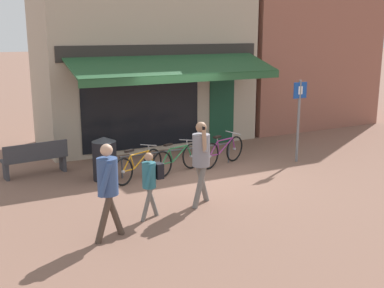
{
  "coord_description": "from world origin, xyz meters",
  "views": [
    {
      "loc": [
        -5.77,
        -10.31,
        3.59
      ],
      "look_at": [
        -0.71,
        -0.79,
        1.05
      ],
      "focal_mm": 45.0,
      "sensor_mm": 36.0,
      "label": 1
    }
  ],
  "objects_px": {
    "parking_sign": "(299,112)",
    "park_bench": "(35,158)",
    "bicycle_green": "(177,159)",
    "bicycle_purple": "(222,151)",
    "pedestrian_adult": "(201,154)",
    "pedestrian_child": "(150,177)",
    "bicycle_orange": "(138,165)",
    "litter_bin": "(105,158)",
    "pedestrian_second_adult": "(108,182)"
  },
  "relations": [
    {
      "from": "bicycle_orange",
      "to": "pedestrian_child",
      "type": "distance_m",
      "value": 2.61
    },
    {
      "from": "parking_sign",
      "to": "park_bench",
      "type": "xyz_separation_m",
      "value": [
        -6.75,
        2.05,
        -0.95
      ]
    },
    {
      "from": "pedestrian_child",
      "to": "park_bench",
      "type": "bearing_deg",
      "value": -71.63
    },
    {
      "from": "pedestrian_child",
      "to": "parking_sign",
      "type": "height_order",
      "value": "parking_sign"
    },
    {
      "from": "park_bench",
      "to": "bicycle_green",
      "type": "bearing_deg",
      "value": -29.91
    },
    {
      "from": "bicycle_green",
      "to": "bicycle_purple",
      "type": "distance_m",
      "value": 1.41
    },
    {
      "from": "park_bench",
      "to": "bicycle_purple",
      "type": "bearing_deg",
      "value": -22.85
    },
    {
      "from": "bicycle_green",
      "to": "litter_bin",
      "type": "height_order",
      "value": "litter_bin"
    },
    {
      "from": "bicycle_orange",
      "to": "litter_bin",
      "type": "xyz_separation_m",
      "value": [
        -0.73,
        0.39,
        0.18
      ]
    },
    {
      "from": "pedestrian_adult",
      "to": "park_bench",
      "type": "bearing_deg",
      "value": -65.56
    },
    {
      "from": "parking_sign",
      "to": "bicycle_green",
      "type": "bearing_deg",
      "value": 170.1
    },
    {
      "from": "litter_bin",
      "to": "pedestrian_adult",
      "type": "bearing_deg",
      "value": -64.84
    },
    {
      "from": "bicycle_purple",
      "to": "pedestrian_adult",
      "type": "distance_m",
      "value": 3.2
    },
    {
      "from": "bicycle_green",
      "to": "litter_bin",
      "type": "bearing_deg",
      "value": 151.55
    },
    {
      "from": "pedestrian_second_adult",
      "to": "pedestrian_adult",
      "type": "bearing_deg",
      "value": -157.25
    },
    {
      "from": "pedestrian_adult",
      "to": "pedestrian_child",
      "type": "distance_m",
      "value": 1.28
    },
    {
      "from": "bicycle_orange",
      "to": "pedestrian_adult",
      "type": "height_order",
      "value": "pedestrian_adult"
    },
    {
      "from": "bicycle_orange",
      "to": "bicycle_green",
      "type": "height_order",
      "value": "bicycle_green"
    },
    {
      "from": "bicycle_orange",
      "to": "pedestrian_adult",
      "type": "distance_m",
      "value": 2.42
    },
    {
      "from": "pedestrian_second_adult",
      "to": "park_bench",
      "type": "height_order",
      "value": "pedestrian_second_adult"
    },
    {
      "from": "bicycle_green",
      "to": "park_bench",
      "type": "xyz_separation_m",
      "value": [
        -3.28,
        1.44,
        0.1
      ]
    },
    {
      "from": "bicycle_purple",
      "to": "litter_bin",
      "type": "bearing_deg",
      "value": 155.2
    },
    {
      "from": "bicycle_green",
      "to": "pedestrian_child",
      "type": "distance_m",
      "value": 3.19
    },
    {
      "from": "litter_bin",
      "to": "park_bench",
      "type": "relative_size",
      "value": 0.66
    },
    {
      "from": "pedestrian_second_adult",
      "to": "litter_bin",
      "type": "relative_size",
      "value": 1.6
    },
    {
      "from": "bicycle_green",
      "to": "parking_sign",
      "type": "relative_size",
      "value": 0.74
    },
    {
      "from": "bicycle_green",
      "to": "pedestrian_child",
      "type": "relative_size",
      "value": 1.26
    },
    {
      "from": "park_bench",
      "to": "pedestrian_second_adult",
      "type": "bearing_deg",
      "value": -90.83
    },
    {
      "from": "bicycle_purple",
      "to": "pedestrian_second_adult",
      "type": "height_order",
      "value": "pedestrian_second_adult"
    },
    {
      "from": "bicycle_green",
      "to": "bicycle_orange",
      "type": "bearing_deg",
      "value": 165.9
    },
    {
      "from": "pedestrian_child",
      "to": "parking_sign",
      "type": "bearing_deg",
      "value": -161.14
    },
    {
      "from": "pedestrian_adult",
      "to": "pedestrian_second_adult",
      "type": "bearing_deg",
      "value": 7.51
    },
    {
      "from": "pedestrian_child",
      "to": "litter_bin",
      "type": "bearing_deg",
      "value": -91.38
    },
    {
      "from": "bicycle_purple",
      "to": "pedestrian_adult",
      "type": "relative_size",
      "value": 0.97
    },
    {
      "from": "bicycle_orange",
      "to": "park_bench",
      "type": "relative_size",
      "value": 1.0
    },
    {
      "from": "pedestrian_child",
      "to": "pedestrian_second_adult",
      "type": "height_order",
      "value": "pedestrian_second_adult"
    },
    {
      "from": "bicycle_orange",
      "to": "pedestrian_child",
      "type": "bearing_deg",
      "value": -133.05
    },
    {
      "from": "bicycle_orange",
      "to": "parking_sign",
      "type": "relative_size",
      "value": 0.71
    },
    {
      "from": "bicycle_orange",
      "to": "pedestrian_second_adult",
      "type": "distance_m",
      "value": 3.54
    },
    {
      "from": "pedestrian_second_adult",
      "to": "parking_sign",
      "type": "relative_size",
      "value": 0.76
    },
    {
      "from": "bicycle_orange",
      "to": "pedestrian_adult",
      "type": "relative_size",
      "value": 0.91
    },
    {
      "from": "bicycle_orange",
      "to": "parking_sign",
      "type": "xyz_separation_m",
      "value": [
        4.57,
        -0.5,
        1.05
      ]
    },
    {
      "from": "bicycle_orange",
      "to": "parking_sign",
      "type": "bearing_deg",
      "value": -32.92
    },
    {
      "from": "bicycle_purple",
      "to": "pedestrian_adult",
      "type": "bearing_deg",
      "value": -150.36
    },
    {
      "from": "pedestrian_adult",
      "to": "bicycle_green",
      "type": "bearing_deg",
      "value": -115.03
    },
    {
      "from": "parking_sign",
      "to": "park_bench",
      "type": "distance_m",
      "value": 7.11
    },
    {
      "from": "pedestrian_adult",
      "to": "parking_sign",
      "type": "distance_m",
      "value": 4.43
    },
    {
      "from": "litter_bin",
      "to": "parking_sign",
      "type": "bearing_deg",
      "value": -9.51
    },
    {
      "from": "bicycle_green",
      "to": "litter_bin",
      "type": "relative_size",
      "value": 1.56
    },
    {
      "from": "parking_sign",
      "to": "bicycle_purple",
      "type": "bearing_deg",
      "value": 162.63
    }
  ]
}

